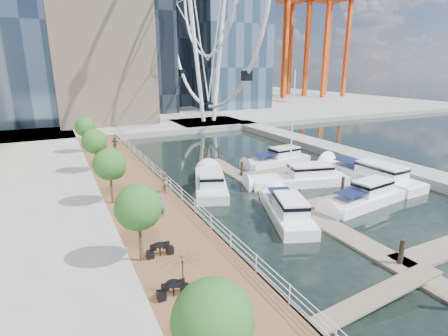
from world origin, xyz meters
TOP-DOWN VIEW (x-y plane):
  - ground at (0.00, 0.00)m, footprint 520.00×520.00m
  - boardwalk at (-9.00, 15.00)m, footprint 6.00×60.00m
  - seawall at (-6.00, 15.00)m, footprint 0.25×60.00m
  - land_far at (0.00, 102.00)m, footprint 200.00×114.00m
  - breakwater at (20.00, 20.00)m, footprint 4.00×60.00m
  - pier at (14.00, 52.00)m, footprint 14.00×12.00m
  - railing at (-6.10, 15.00)m, footprint 0.10×60.00m
  - floating_docks at (7.97, 9.98)m, footprint 16.00×34.00m
  - port_cranes at (67.67, 95.67)m, footprint 40.00×52.00m
  - street_trees at (-11.40, 14.00)m, footprint 2.60×42.60m
  - cafe_tables at (-10.40, -2.00)m, footprint 2.50×13.70m
  - yacht_foreground at (8.82, 6.17)m, footprint 9.66×3.72m
  - pedestrian_near at (-8.68, 9.20)m, footprint 0.71×0.52m
  - pedestrian_mid at (-6.87, 14.51)m, footprint 0.72×0.93m
  - pedestrian_far at (-7.98, 33.00)m, footprint 1.17×1.08m
  - moored_yachts at (7.26, 11.76)m, footprint 21.70×32.72m

SIDE VIEW (x-z plane):
  - ground at x=0.00m, z-range 0.00..0.00m
  - yacht_foreground at x=8.82m, z-range -1.07..1.07m
  - moored_yachts at x=7.26m, z-range -5.75..5.75m
  - floating_docks at x=7.97m, z-range -0.81..1.79m
  - boardwalk at x=-9.00m, z-range 0.00..1.00m
  - seawall at x=-6.00m, z-range 0.00..1.00m
  - land_far at x=0.00m, z-range 0.00..1.00m
  - breakwater at x=20.00m, z-range 0.00..1.00m
  - pier at x=14.00m, z-range 0.00..1.00m
  - cafe_tables at x=-10.40m, z-range 1.00..1.74m
  - railing at x=-6.10m, z-range 1.00..2.05m
  - pedestrian_near at x=-8.68m, z-range 1.00..2.80m
  - pedestrian_mid at x=-6.87m, z-range 1.00..2.91m
  - pedestrian_far at x=-7.98m, z-range 1.00..2.93m
  - street_trees at x=-11.40m, z-range 1.99..6.59m
  - port_cranes at x=67.67m, z-range 1.00..39.00m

